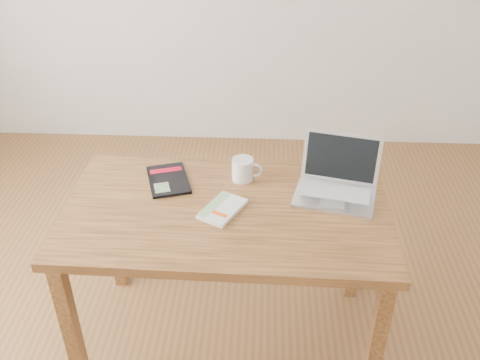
{
  "coord_description": "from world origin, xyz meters",
  "views": [
    {
      "loc": [
        0.33,
        -1.68,
        2.02
      ],
      "look_at": [
        0.25,
        0.11,
        0.85
      ],
      "focal_mm": 40.0,
      "sensor_mm": 36.0,
      "label": 1
    }
  ],
  "objects_px": {
    "laptop": "(337,182)",
    "coffee_mug": "(243,169)",
    "desk": "(227,226)",
    "white_guidebook": "(222,209)",
    "black_guidebook": "(168,180)"
  },
  "relations": [
    {
      "from": "black_guidebook",
      "to": "laptop",
      "type": "height_order",
      "value": "laptop"
    },
    {
      "from": "white_guidebook",
      "to": "black_guidebook",
      "type": "height_order",
      "value": "white_guidebook"
    },
    {
      "from": "white_guidebook",
      "to": "laptop",
      "type": "distance_m",
      "value": 0.49
    },
    {
      "from": "black_guidebook",
      "to": "white_guidebook",
      "type": "bearing_deg",
      "value": -56.58
    },
    {
      "from": "white_guidebook",
      "to": "black_guidebook",
      "type": "xyz_separation_m",
      "value": [
        -0.25,
        0.2,
        -0.0
      ]
    },
    {
      "from": "desk",
      "to": "black_guidebook",
      "type": "distance_m",
      "value": 0.34
    },
    {
      "from": "desk",
      "to": "white_guidebook",
      "type": "distance_m",
      "value": 0.1
    },
    {
      "from": "desk",
      "to": "coffee_mug",
      "type": "xyz_separation_m",
      "value": [
        0.06,
        0.22,
        0.14
      ]
    },
    {
      "from": "laptop",
      "to": "coffee_mug",
      "type": "relative_size",
      "value": 2.82
    },
    {
      "from": "white_guidebook",
      "to": "laptop",
      "type": "bearing_deg",
      "value": 45.93
    },
    {
      "from": "desk",
      "to": "white_guidebook",
      "type": "bearing_deg",
      "value": -138.36
    },
    {
      "from": "white_guidebook",
      "to": "coffee_mug",
      "type": "bearing_deg",
      "value": 100.29
    },
    {
      "from": "desk",
      "to": "white_guidebook",
      "type": "xyz_separation_m",
      "value": [
        -0.02,
        -0.01,
        0.1
      ]
    },
    {
      "from": "coffee_mug",
      "to": "black_guidebook",
      "type": "bearing_deg",
      "value": -169.59
    },
    {
      "from": "laptop",
      "to": "coffee_mug",
      "type": "distance_m",
      "value": 0.4
    }
  ]
}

